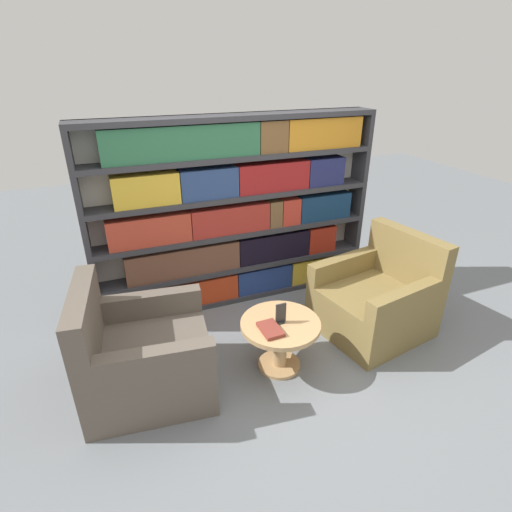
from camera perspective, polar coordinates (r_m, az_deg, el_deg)
name	(u,v)px	position (r m, az deg, el deg)	size (l,w,h in m)	color
ground_plane	(296,379)	(3.45, 5.68, -17.08)	(14.00, 14.00, 0.00)	slate
bookshelf	(237,214)	(4.09, -2.72, 5.99)	(2.91, 0.30, 1.92)	silver
armchair_left	(142,357)	(3.28, -15.91, -13.69)	(1.03, 0.97, 0.94)	brown
armchair_right	(376,300)	(3.99, 16.83, -6.06)	(1.07, 1.01, 0.94)	olive
coffee_table	(280,335)	(3.35, 3.47, -11.22)	(0.65, 0.65, 0.45)	tan
table_sign	(281,314)	(3.23, 3.56, -8.33)	(0.09, 0.06, 0.18)	black
stray_book	(270,329)	(3.17, 2.07, -10.42)	(0.15, 0.23, 0.03)	brown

